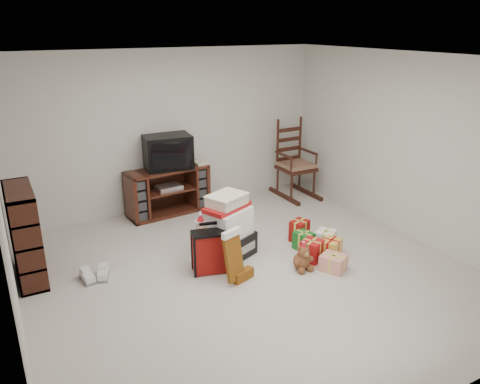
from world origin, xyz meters
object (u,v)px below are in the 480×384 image
bookshelf (25,236)px  red_suitcase (210,252)px  gift_cluster (317,245)px  crt_television (168,152)px  rocking_chair (294,169)px  teddy_bear (302,259)px  santa_figurine (236,222)px  sneaker_pair (95,275)px  gift_pile (227,231)px  tv_stand (168,191)px  mrs_claus_figurine (201,243)px

bookshelf → red_suitcase: size_ratio=1.80×
gift_cluster → crt_television: 2.69m
rocking_chair → crt_television: size_ratio=1.84×
teddy_bear → crt_television: bearing=106.8°
santa_figurine → sneaker_pair: (-1.98, -0.20, -0.20)m
gift_pile → red_suitcase: (-0.36, -0.25, -0.10)m
gift_pile → rocking_chair: bearing=12.9°
tv_stand → bookshelf: bookshelf is taller
tv_stand → sneaker_pair: tv_stand is taller
gift_cluster → red_suitcase: bearing=170.7°
red_suitcase → mrs_claus_figurine: 0.30m
santa_figurine → sneaker_pair: santa_figurine is taller
mrs_claus_figurine → sneaker_pair: size_ratio=1.80×
rocking_chair → santa_figurine: bearing=-147.8°
gift_cluster → sneaker_pair: bearing=165.2°
gift_pile → mrs_claus_figurine: 0.37m
rocking_chair → teddy_bear: 2.68m
bookshelf → rocking_chair: bearing=11.5°
red_suitcase → gift_cluster: 1.45m
gift_pile → teddy_bear: size_ratio=2.53×
bookshelf → teddy_bear: bookshelf is taller
tv_stand → rocking_chair: 2.23m
rocking_chair → gift_pile: size_ratio=1.66×
tv_stand → red_suitcase: 2.02m
sneaker_pair → rocking_chair: bearing=22.9°
red_suitcase → gift_cluster: size_ratio=0.60×
tv_stand → crt_television: (0.04, 0.03, 0.62)m
teddy_bear → santa_figurine: 1.20m
gift_pile → santa_figurine: (0.35, 0.43, -0.12)m
tv_stand → sneaker_pair: size_ratio=3.72×
bookshelf → red_suitcase: bearing=-25.0°
tv_stand → gift_pile: (0.15, -1.76, -0.00)m
red_suitcase → gift_cluster: bearing=4.7°
tv_stand → crt_television: crt_television is taller
rocking_chair → mrs_claus_figurine: rocking_chair is taller
red_suitcase → crt_television: size_ratio=0.82×
bookshelf → gift_cluster: (3.34, -1.13, -0.41)m
red_suitcase → sneaker_pair: red_suitcase is taller
gift_pile → teddy_bear: (0.65, -0.73, -0.22)m
red_suitcase → teddy_bear: bearing=-11.6°
red_suitcase → mrs_claus_figurine: mrs_claus_figurine is taller
rocking_chair → bookshelf: bearing=-169.0°
mrs_claus_figurine → gift_cluster: mrs_claus_figurine is taller
teddy_bear → gift_cluster: 0.48m
santa_figurine → sneaker_pair: size_ratio=1.80×
tv_stand → santa_figurine: size_ratio=2.07×
rocking_chair → sneaker_pair: size_ratio=3.90×
teddy_bear → crt_television: 2.76m
rocking_chair → teddy_bear: rocking_chair is taller
rocking_chair → gift_cluster: 2.27m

